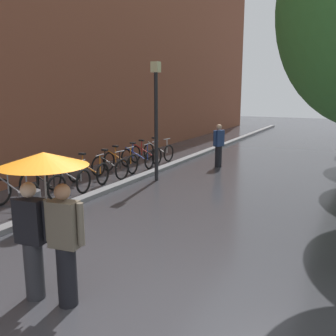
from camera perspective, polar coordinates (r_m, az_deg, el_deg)
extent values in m
plane|color=#38383D|center=(5.63, -11.43, -18.87)|extent=(80.00, 80.00, 0.00)
cube|color=brown|center=(19.31, -17.68, 21.51)|extent=(8.00, 36.00, 12.67)
cube|color=slate|center=(15.38, 2.27, 1.17)|extent=(0.30, 36.00, 0.12)
torus|color=black|center=(9.58, -20.31, -4.18)|extent=(0.07, 0.70, 0.70)
torus|color=black|center=(10.33, -24.24, -3.37)|extent=(0.07, 0.70, 0.70)
cylinder|color=slate|center=(9.98, -22.82, -2.57)|extent=(0.88, 0.05, 0.43)
cylinder|color=slate|center=(10.04, -23.24, -2.09)|extent=(0.04, 0.04, 0.55)
cube|color=black|center=(9.97, -23.38, -0.38)|extent=(0.22, 0.10, 0.06)
cylinder|color=slate|center=(9.57, -20.77, -2.43)|extent=(0.04, 0.04, 0.58)
cylinder|color=#9E9EA3|center=(9.51, -20.89, -0.74)|extent=(0.03, 0.46, 0.03)
torus|color=black|center=(10.28, -16.62, -2.89)|extent=(0.08, 0.70, 0.70)
torus|color=black|center=(11.01, -20.40, -2.19)|extent=(0.08, 0.70, 0.70)
cylinder|color=black|center=(10.67, -19.02, -1.42)|extent=(0.88, 0.06, 0.43)
cylinder|color=black|center=(10.73, -19.42, -0.97)|extent=(0.04, 0.04, 0.55)
cube|color=black|center=(10.67, -19.53, 0.63)|extent=(0.22, 0.11, 0.06)
cylinder|color=black|center=(10.27, -17.04, -1.26)|extent=(0.04, 0.04, 0.58)
cylinder|color=#9E9EA3|center=(10.22, -17.13, 0.32)|extent=(0.04, 0.46, 0.03)
torus|color=black|center=(10.79, -12.77, -2.02)|extent=(0.12, 0.70, 0.70)
torus|color=black|center=(11.39, -17.02, -1.54)|extent=(0.12, 0.70, 0.70)
cylinder|color=slate|center=(11.10, -15.43, -0.72)|extent=(0.88, 0.12, 0.43)
cylinder|color=slate|center=(11.14, -15.87, -0.30)|extent=(0.04, 0.04, 0.55)
cube|color=black|center=(11.09, -15.96, 1.24)|extent=(0.23, 0.12, 0.06)
cylinder|color=slate|center=(10.77, -13.19, -0.48)|extent=(0.04, 0.04, 0.58)
cylinder|color=#9E9EA3|center=(10.72, -13.27, 1.04)|extent=(0.07, 0.46, 0.03)
torus|color=black|center=(11.68, -9.94, -0.88)|extent=(0.13, 0.70, 0.70)
torus|color=black|center=(12.23, -14.02, -0.49)|extent=(0.13, 0.70, 0.70)
cylinder|color=orange|center=(11.96, -12.47, 0.30)|extent=(0.88, 0.12, 0.43)
cylinder|color=orange|center=(12.01, -12.89, 0.68)|extent=(0.04, 0.04, 0.55)
cube|color=black|center=(11.95, -12.96, 2.12)|extent=(0.23, 0.12, 0.06)
cylinder|color=orange|center=(11.66, -10.33, 0.54)|extent=(0.04, 0.04, 0.58)
cylinder|color=#9E9EA3|center=(11.61, -10.38, 1.95)|extent=(0.07, 0.46, 0.03)
torus|color=black|center=(12.27, -7.03, -0.19)|extent=(0.12, 0.70, 0.70)
torus|color=black|center=(12.92, -10.56, 0.30)|extent=(0.12, 0.70, 0.70)
cylinder|color=black|center=(12.62, -9.22, 1.00)|extent=(0.88, 0.11, 0.43)
cylinder|color=black|center=(12.67, -9.58, 1.37)|extent=(0.04, 0.04, 0.55)
cube|color=black|center=(12.62, -9.62, 2.74)|extent=(0.23, 0.12, 0.06)
cylinder|color=black|center=(12.26, -7.36, 1.18)|extent=(0.04, 0.04, 0.58)
cylinder|color=#9E9EA3|center=(12.22, -7.40, 2.51)|extent=(0.07, 0.46, 0.03)
torus|color=black|center=(13.12, -5.42, 0.61)|extent=(0.06, 0.70, 0.70)
torus|color=black|center=(13.69, -9.02, 0.98)|extent=(0.06, 0.70, 0.70)
cylinder|color=orange|center=(13.42, -7.64, 1.67)|extent=(0.88, 0.04, 0.43)
cylinder|color=orange|center=(13.47, -8.00, 2.02)|extent=(0.04, 0.04, 0.55)
cube|color=black|center=(13.42, -8.04, 3.30)|extent=(0.22, 0.10, 0.06)
cylinder|color=orange|center=(13.11, -5.74, 1.89)|extent=(0.04, 0.04, 0.58)
cylinder|color=#9E9EA3|center=(13.07, -5.77, 3.14)|extent=(0.03, 0.46, 0.03)
torus|color=black|center=(13.91, -2.86, 1.28)|extent=(0.06, 0.70, 0.70)
torus|color=black|center=(14.43, -6.39, 1.59)|extent=(0.06, 0.70, 0.70)
cylinder|color=#233DA8|center=(14.19, -5.02, 2.26)|extent=(0.88, 0.04, 0.43)
cylinder|color=#233DA8|center=(14.23, -5.38, 2.59)|extent=(0.04, 0.04, 0.55)
cube|color=black|center=(14.18, -5.40, 3.81)|extent=(0.22, 0.10, 0.06)
cylinder|color=#233DA8|center=(13.90, -3.16, 2.48)|extent=(0.04, 0.04, 0.58)
cylinder|color=#9E9EA3|center=(13.86, -3.17, 3.66)|extent=(0.03, 0.46, 0.03)
torus|color=black|center=(14.64, -1.70, 1.80)|extent=(0.09, 0.70, 0.70)
torus|color=black|center=(15.19, -5.00, 2.12)|extent=(0.09, 0.70, 0.70)
cylinder|color=red|center=(14.93, -3.72, 2.75)|extent=(0.88, 0.08, 0.43)
cylinder|color=red|center=(14.98, -4.05, 3.06)|extent=(0.04, 0.04, 0.55)
cube|color=black|center=(14.94, -4.07, 4.22)|extent=(0.22, 0.11, 0.06)
cylinder|color=red|center=(14.64, -1.98, 2.95)|extent=(0.04, 0.04, 0.58)
cylinder|color=#9E9EA3|center=(14.60, -1.99, 4.07)|extent=(0.05, 0.46, 0.03)
torus|color=black|center=(15.40, 0.10, 2.29)|extent=(0.14, 0.70, 0.70)
torus|color=black|center=(15.98, -2.97, 2.61)|extent=(0.14, 0.70, 0.70)
cylinder|color=silver|center=(15.71, -1.77, 3.21)|extent=(0.88, 0.14, 0.43)
cylinder|color=silver|center=(15.76, -2.08, 3.51)|extent=(0.04, 0.04, 0.55)
cube|color=black|center=(15.72, -2.09, 4.61)|extent=(0.23, 0.12, 0.06)
cylinder|color=silver|center=(15.40, -0.16, 3.38)|extent=(0.04, 0.04, 0.58)
cylinder|color=#9E9EA3|center=(15.36, -0.16, 4.45)|extent=(0.08, 0.46, 0.03)
cylinder|color=#2D2D33|center=(5.66, -19.73, -14.48)|extent=(0.26, 0.26, 0.82)
cube|color=black|center=(5.39, -20.25, -7.59)|extent=(0.43, 0.27, 0.61)
sphere|color=beige|center=(5.27, -20.57, -3.14)|extent=(0.21, 0.21, 0.21)
cylinder|color=black|center=(5.54, -22.28, -6.90)|extent=(0.09, 0.09, 0.55)
cylinder|color=black|center=(5.23, -18.14, -7.68)|extent=(0.09, 0.09, 0.55)
cylinder|color=black|center=(5.36, -15.14, -15.63)|extent=(0.26, 0.26, 0.83)
cube|color=#665B4C|center=(5.07, -15.57, -8.27)|extent=(0.43, 0.27, 0.62)
sphere|color=#9E7051|center=(4.95, -15.85, -3.49)|extent=(0.21, 0.21, 0.21)
cylinder|color=#665B4C|center=(5.21, -17.87, -7.53)|extent=(0.09, 0.09, 0.56)
cylinder|color=#665B4C|center=(4.93, -13.18, -8.35)|extent=(0.09, 0.09, 0.56)
cylinder|color=#9E9EA3|center=(5.18, -18.00, -5.55)|extent=(0.02, 0.02, 1.11)
cone|color=orange|center=(5.03, -18.44, 1.30)|extent=(1.15, 1.15, 0.18)
cylinder|color=black|center=(11.90, -1.82, 6.15)|extent=(0.12, 0.12, 3.42)
cube|color=beige|center=(11.87, -1.88, 15.16)|extent=(0.24, 0.24, 0.32)
cylinder|color=#4C4C51|center=(8.23, -20.19, -6.16)|extent=(0.44, 0.44, 0.85)
cylinder|color=black|center=(14.40, 7.69, 1.74)|extent=(0.26, 0.26, 0.80)
cube|color=navy|center=(14.29, 7.77, 4.53)|extent=(0.34, 0.45, 0.60)
sphere|color=tan|center=(14.25, 7.81, 6.23)|extent=(0.21, 0.21, 0.21)
cylinder|color=navy|center=(14.48, 8.40, 4.72)|extent=(0.09, 0.09, 0.54)
cylinder|color=navy|center=(14.10, 7.13, 4.57)|extent=(0.09, 0.09, 0.54)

